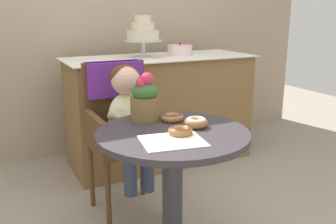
{
  "coord_description": "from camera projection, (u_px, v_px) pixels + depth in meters",
  "views": [
    {
      "loc": [
        -0.75,
        -1.47,
        1.26
      ],
      "look_at": [
        0.05,
        0.15,
        0.77
      ],
      "focal_mm": 40.03,
      "sensor_mm": 36.0,
      "label": 1
    }
  ],
  "objects": [
    {
      "name": "round_layer_cake",
      "position": [
        180.0,
        50.0,
        3.14
      ],
      "size": [
        0.21,
        0.21,
        0.11
      ],
      "color": "silver",
      "rests_on": "display_counter"
    },
    {
      "name": "donut_mid",
      "position": [
        172.0,
        117.0,
        1.9
      ],
      "size": [
        0.12,
        0.12,
        0.04
      ],
      "color": "#AD7542",
      "rests_on": "cafe_table"
    },
    {
      "name": "cafe_table",
      "position": [
        173.0,
        173.0,
        1.8
      ],
      "size": [
        0.72,
        0.72,
        0.72
      ],
      "color": "#332D33",
      "rests_on": "ground"
    },
    {
      "name": "display_counter",
      "position": [
        161.0,
        109.0,
        3.17
      ],
      "size": [
        1.56,
        0.62,
        0.9
      ],
      "color": "olive",
      "rests_on": "ground"
    },
    {
      "name": "flower_vase",
      "position": [
        145.0,
        98.0,
        1.9
      ],
      "size": [
        0.15,
        0.15,
        0.25
      ],
      "color": "brown",
      "rests_on": "cafe_table"
    },
    {
      "name": "donut_side",
      "position": [
        180.0,
        131.0,
        1.68
      ],
      "size": [
        0.11,
        0.11,
        0.04
      ],
      "color": "#936033",
      "rests_on": "cafe_table"
    },
    {
      "name": "back_wall",
      "position": [
        74.0,
        0.0,
        3.18
      ],
      "size": [
        4.8,
        0.1,
        2.7
      ],
      "primitive_type": "cube",
      "color": "tan",
      "rests_on": "ground"
    },
    {
      "name": "tiered_cake_stand",
      "position": [
        143.0,
        33.0,
        2.94
      ],
      "size": [
        0.3,
        0.3,
        0.33
      ],
      "color": "silver",
      "rests_on": "display_counter"
    },
    {
      "name": "donut_front",
      "position": [
        196.0,
        122.0,
        1.8
      ],
      "size": [
        0.11,
        0.11,
        0.05
      ],
      "color": "#AD7542",
      "rests_on": "cafe_table"
    },
    {
      "name": "seated_child",
      "position": [
        128.0,
        113.0,
        2.2
      ],
      "size": [
        0.27,
        0.32,
        0.73
      ],
      "color": "beige",
      "rests_on": "ground"
    },
    {
      "name": "paper_napkin",
      "position": [
        172.0,
        141.0,
        1.6
      ],
      "size": [
        0.3,
        0.26,
        0.0
      ],
      "primitive_type": "cube",
      "rotation": [
        0.0,
        0.0,
        -0.17
      ],
      "color": "white",
      "rests_on": "cafe_table"
    },
    {
      "name": "wicker_chair",
      "position": [
        120.0,
        113.0,
        2.35
      ],
      "size": [
        0.42,
        0.45,
        0.95
      ],
      "rotation": [
        0.0,
        0.0,
        0.03
      ],
      "color": "brown",
      "rests_on": "ground"
    }
  ]
}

